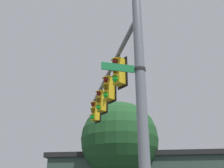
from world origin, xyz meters
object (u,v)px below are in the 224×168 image
Objects in this scene: traffic_light_mid_outer at (101,101)px; traffic_light_arm_end at (95,111)px; traffic_light_mid_inner at (109,88)px; street_name_sign at (131,69)px; traffic_light_nearest_pole at (119,71)px.

traffic_light_mid_outer is 1.00× the size of traffic_light_arm_end.
traffic_light_mid_outer is at bearing -25.30° from traffic_light_mid_inner.
traffic_light_mid_outer is 5.52m from street_name_sign.
traffic_light_mid_inner is 1.00× the size of traffic_light_mid_outer.
traffic_light_mid_outer is (1.47, -0.69, 0.00)m from traffic_light_mid_inner.
traffic_light_arm_end is (2.93, -1.39, 0.00)m from traffic_light_mid_inner.
traffic_light_arm_end is at bearing -25.30° from traffic_light_mid_inner.
traffic_light_mid_inner is 1.62m from traffic_light_mid_outer.
traffic_light_mid_inner is at bearing 154.70° from traffic_light_arm_end.
traffic_light_arm_end is 1.13× the size of street_name_sign.
traffic_light_arm_end is at bearing -25.30° from traffic_light_nearest_pole.
traffic_light_nearest_pole is at bearing 154.70° from traffic_light_mid_outer.
traffic_light_nearest_pole and traffic_light_arm_end have the same top height.
traffic_light_nearest_pole is 1.13× the size of street_name_sign.
traffic_light_mid_inner is (1.47, -0.69, 0.00)m from traffic_light_nearest_pole.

